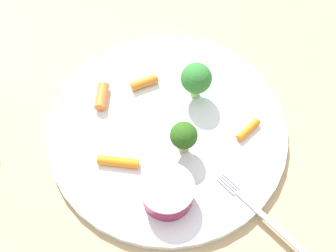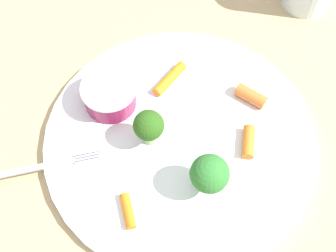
% 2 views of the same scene
% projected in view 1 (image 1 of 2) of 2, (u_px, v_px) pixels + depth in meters
% --- Properties ---
extents(ground_plane, '(2.40, 2.40, 0.00)m').
position_uv_depth(ground_plane, '(168.00, 134.00, 0.64)').
color(ground_plane, tan).
extents(plate, '(0.31, 0.31, 0.01)m').
position_uv_depth(plate, '(168.00, 131.00, 0.64)').
color(plate, white).
rests_on(plate, ground_plane).
extents(sauce_cup, '(0.06, 0.06, 0.03)m').
position_uv_depth(sauce_cup, '(167.00, 192.00, 0.57)').
color(sauce_cup, maroon).
rests_on(sauce_cup, plate).
extents(broccoli_floret_0, '(0.03, 0.03, 0.05)m').
position_uv_depth(broccoli_floret_0, '(184.00, 136.00, 0.59)').
color(broccoli_floret_0, '#97BC71').
rests_on(broccoli_floret_0, plate).
extents(broccoli_floret_1, '(0.04, 0.04, 0.06)m').
position_uv_depth(broccoli_floret_1, '(196.00, 79.00, 0.63)').
color(broccoli_floret_1, '#8CC375').
rests_on(broccoli_floret_1, plate).
extents(carrot_stick_0, '(0.03, 0.04, 0.01)m').
position_uv_depth(carrot_stick_0, '(248.00, 130.00, 0.63)').
color(carrot_stick_0, orange).
rests_on(carrot_stick_0, plate).
extents(carrot_stick_1, '(0.02, 0.04, 0.01)m').
position_uv_depth(carrot_stick_1, '(144.00, 82.00, 0.66)').
color(carrot_stick_1, orange).
rests_on(carrot_stick_1, plate).
extents(carrot_stick_2, '(0.03, 0.05, 0.01)m').
position_uv_depth(carrot_stick_2, '(118.00, 162.00, 0.60)').
color(carrot_stick_2, orange).
rests_on(carrot_stick_2, plate).
extents(carrot_stick_3, '(0.04, 0.03, 0.02)m').
position_uv_depth(carrot_stick_3, '(102.00, 96.00, 0.65)').
color(carrot_stick_3, orange).
rests_on(carrot_stick_3, plate).
extents(fork, '(0.16, 0.10, 0.00)m').
position_uv_depth(fork, '(273.00, 224.00, 0.57)').
color(fork, '#B4B2BE').
rests_on(fork, plate).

